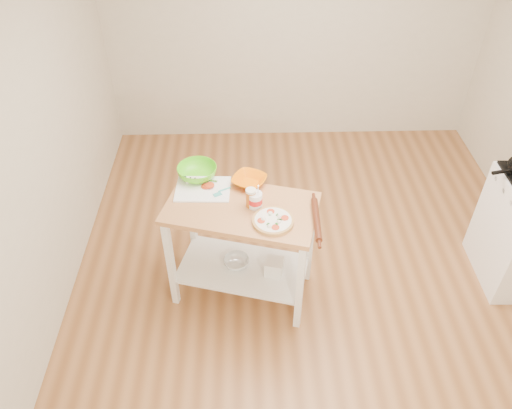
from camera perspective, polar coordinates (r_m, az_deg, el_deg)
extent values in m
cube|color=#986338|center=(4.32, 6.40, -8.04)|extent=(4.00, 4.50, 0.02)
cube|color=beige|center=(5.45, 4.65, 20.37)|extent=(4.00, 0.02, 2.70)
cube|color=beige|center=(3.68, -24.73, 6.15)|extent=(0.02, 4.50, 2.70)
cube|color=#BD824D|center=(3.56, -1.70, -0.46)|extent=(1.19, 0.84, 0.04)
cube|color=white|center=(4.00, -1.53, -7.30)|extent=(1.09, 0.77, 0.02)
cube|color=white|center=(3.83, -9.70, -6.79)|extent=(0.06, 0.06, 0.86)
cube|color=white|center=(4.15, -7.28, -1.94)|extent=(0.06, 0.06, 0.86)
cube|color=white|center=(3.64, 5.02, -9.51)|extent=(0.06, 0.06, 0.86)
cube|color=white|center=(3.98, 6.22, -4.17)|extent=(0.06, 0.06, 0.86)
cube|color=black|center=(4.17, 26.32, 3.39)|extent=(0.17, 0.06, 0.02)
cylinder|color=tan|center=(3.41, 1.95, -1.95)|extent=(0.29, 0.29, 0.02)
cylinder|color=tan|center=(3.40, 1.96, -1.80)|extent=(0.29, 0.29, 0.01)
cylinder|color=white|center=(3.40, 1.96, -1.79)|extent=(0.25, 0.25, 0.01)
cylinder|color=red|center=(3.41, 3.31, -1.54)|extent=(0.05, 0.05, 0.01)
cylinder|color=red|center=(3.46, 1.69, -0.81)|extent=(0.05, 0.05, 0.01)
cylinder|color=red|center=(3.39, 0.60, -1.86)|extent=(0.05, 0.05, 0.01)
cylinder|color=red|center=(3.34, 2.24, -2.63)|extent=(0.05, 0.05, 0.01)
sphere|color=white|center=(3.42, 2.71, -1.34)|extent=(0.03, 0.03, 0.03)
sphere|color=white|center=(3.44, 1.64, -1.05)|extent=(0.03, 0.03, 0.03)
sphere|color=white|center=(3.40, 0.85, -1.69)|extent=(0.03, 0.03, 0.03)
sphere|color=white|center=(3.35, 1.57, -2.53)|extent=(0.03, 0.03, 0.03)
sphere|color=white|center=(3.38, 2.64, -2.04)|extent=(0.03, 0.03, 0.03)
plane|color=#1D5A18|center=(3.40, 2.82, -1.72)|extent=(0.03, 0.03, 0.00)
plane|color=#1D5A18|center=(3.43, 2.46, -1.17)|extent=(0.03, 0.03, 0.00)
plane|color=#1D5A18|center=(3.43, 1.56, -1.12)|extent=(0.03, 0.03, 0.00)
plane|color=#1D5A18|center=(3.40, 0.80, -1.60)|extent=(0.03, 0.03, 0.00)
plane|color=#1D5A18|center=(3.36, 1.38, -2.25)|extent=(0.03, 0.03, 0.00)
plane|color=#1D5A18|center=(3.36, 2.37, -2.23)|extent=(0.03, 0.03, 0.00)
plane|color=#1D5A18|center=(3.40, 2.65, -1.71)|extent=(0.03, 0.03, 0.00)
cube|color=white|center=(3.70, -6.08, 1.77)|extent=(0.41, 0.32, 0.01)
cube|color=#F4EACC|center=(3.76, -7.82, 2.65)|extent=(0.02, 0.02, 0.02)
cube|color=#F4EACC|center=(3.76, -7.29, 2.65)|extent=(0.02, 0.02, 0.02)
cube|color=#F4EACC|center=(3.75, -6.76, 2.65)|extent=(0.02, 0.02, 0.02)
cube|color=#F4EACC|center=(3.79, -7.76, 2.98)|extent=(0.02, 0.02, 0.02)
cube|color=#F4EACC|center=(3.79, -7.23, 2.98)|extent=(0.02, 0.02, 0.02)
cube|color=#F4EACC|center=(3.78, -6.71, 2.98)|extent=(0.02, 0.02, 0.02)
cylinder|color=red|center=(3.71, -5.76, 2.08)|extent=(0.07, 0.07, 0.01)
cylinder|color=red|center=(3.71, -5.53, 2.15)|extent=(0.07, 0.07, 0.01)
cylinder|color=red|center=(3.70, -5.31, 2.22)|extent=(0.07, 0.07, 0.01)
cube|color=teal|center=(3.63, -4.42, 1.16)|extent=(0.07, 0.06, 0.01)
cylinder|color=teal|center=(3.67, -3.62, 1.74)|extent=(0.09, 0.06, 0.01)
cube|color=silver|center=(3.77, -5.76, 2.78)|extent=(0.18, 0.07, 0.00)
cube|color=black|center=(3.80, -7.69, 2.99)|extent=(0.10, 0.04, 0.01)
imported|color=orange|center=(3.73, -0.78, 2.74)|extent=(0.33, 0.33, 0.06)
imported|color=#56D417|center=(3.81, -6.74, 3.70)|extent=(0.38, 0.38, 0.09)
cylinder|color=#B85C15|center=(3.50, -0.59, 0.65)|extent=(0.07, 0.07, 0.13)
cylinder|color=white|center=(3.46, -0.60, 1.59)|extent=(0.07, 0.07, 0.02)
cylinder|color=white|center=(3.50, -0.08, 0.50)|extent=(0.10, 0.10, 0.12)
cylinder|color=red|center=(3.50, -0.08, 0.50)|extent=(0.10, 0.10, 0.04)
cylinder|color=silver|center=(3.44, 0.25, 1.69)|extent=(0.01, 0.06, 0.12)
cylinder|color=#552513|center=(3.43, 6.92, -1.73)|extent=(0.07, 0.41, 0.05)
imported|color=silver|center=(3.99, -2.25, -6.59)|extent=(0.28, 0.28, 0.06)
cube|color=white|center=(3.90, 2.09, -7.15)|extent=(0.16, 0.16, 0.13)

